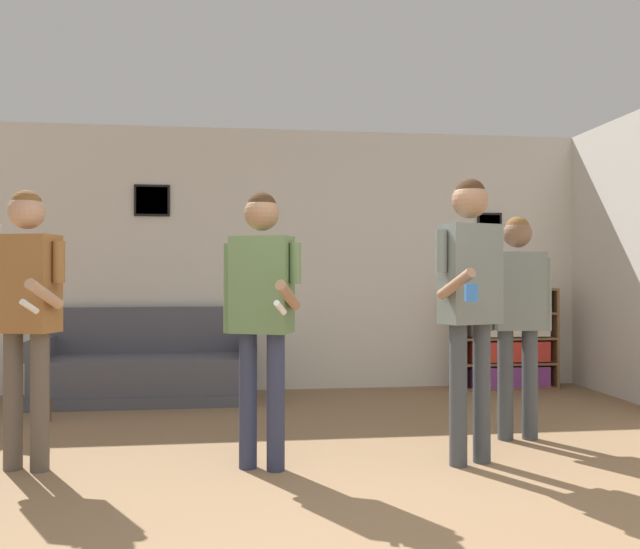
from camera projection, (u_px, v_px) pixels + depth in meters
wall_back at (288, 259)px, 6.50m from camera, size 8.64×0.08×2.70m
couch at (148, 370)px, 5.91m from camera, size 2.01×0.80×0.87m
bookshelf at (507, 338)px, 6.55m from camera, size 1.02×0.30×1.05m
person_player_foreground_left at (26, 297)px, 3.77m from camera, size 0.48×0.55×1.70m
person_player_foreground_center at (262, 299)px, 3.79m from camera, size 0.47×0.57×1.69m
person_watcher_holding_cup at (470, 286)px, 3.89m from camera, size 0.48×0.53×1.79m
person_spectator_near_bookshelf at (518, 304)px, 4.49m from camera, size 0.50×0.22×1.61m
bottle_on_floor at (46, 409)px, 5.06m from camera, size 0.07×0.07×0.24m
drinking_cup at (491, 284)px, 6.53m from camera, size 0.08×0.08×0.10m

